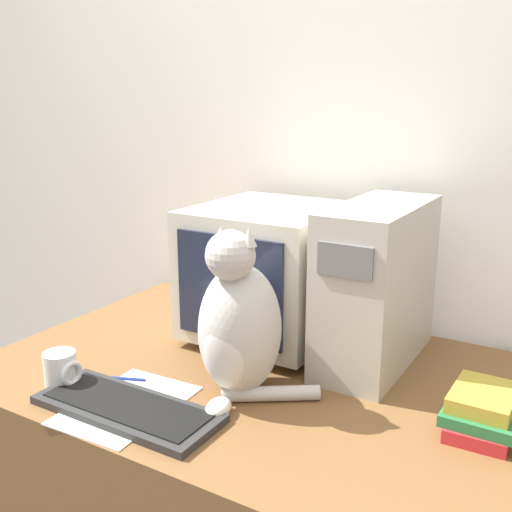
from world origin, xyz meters
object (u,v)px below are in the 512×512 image
object	(u,v)px
crt_monitor	(269,271)
cat	(238,326)
pen	(118,378)
mug	(61,370)
keyboard	(127,408)
computer_tower	(377,284)
book_stack	(483,412)

from	to	relation	value
crt_monitor	cat	distance (m)	0.34
pen	mug	bearing A→B (deg)	-132.96
crt_monitor	mug	xyz separation A→B (m)	(-0.26, -0.52, -0.15)
keyboard	crt_monitor	bearing A→B (deg)	84.34
keyboard	mug	bearing A→B (deg)	177.41
pen	cat	bearing A→B (deg)	19.17
computer_tower	book_stack	distance (m)	0.41
book_stack	mug	world-z (taller)	mug
cat	book_stack	bearing A→B (deg)	2.38
book_stack	keyboard	bearing A→B (deg)	-154.34
crt_monitor	book_stack	xyz separation A→B (m)	(0.62, -0.20, -0.15)
pen	mug	size ratio (longest dim) A/B	1.48
crt_monitor	computer_tower	size ratio (longest dim) A/B	0.96
keyboard	book_stack	xyz separation A→B (m)	(0.67, 0.32, 0.03)
computer_tower	pen	distance (m)	0.68
book_stack	pen	world-z (taller)	book_stack
keyboard	book_stack	distance (m)	0.75
computer_tower	cat	bearing A→B (deg)	-121.67
pen	crt_monitor	bearing A→B (deg)	67.34
computer_tower	book_stack	bearing A→B (deg)	-33.96
keyboard	cat	bearing A→B (deg)	52.08
keyboard	cat	distance (m)	0.30
cat	pen	size ratio (longest dim) A/B	3.06
crt_monitor	pen	distance (m)	0.50
crt_monitor	cat	bearing A→B (deg)	-72.20
book_stack	crt_monitor	bearing A→B (deg)	161.77
crt_monitor	book_stack	distance (m)	0.67
keyboard	book_stack	size ratio (longest dim) A/B	2.27
computer_tower	book_stack	world-z (taller)	computer_tower
mug	cat	bearing A→B (deg)	27.46
cat	pen	xyz separation A→B (m)	(-0.28, -0.10, -0.16)
computer_tower	pen	xyz separation A→B (m)	(-0.49, -0.43, -0.20)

